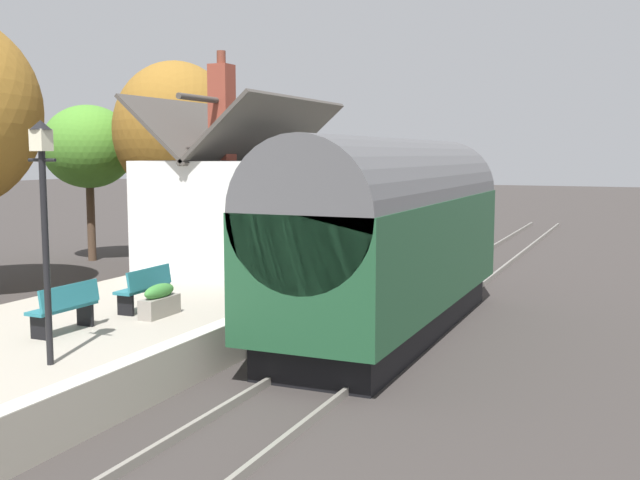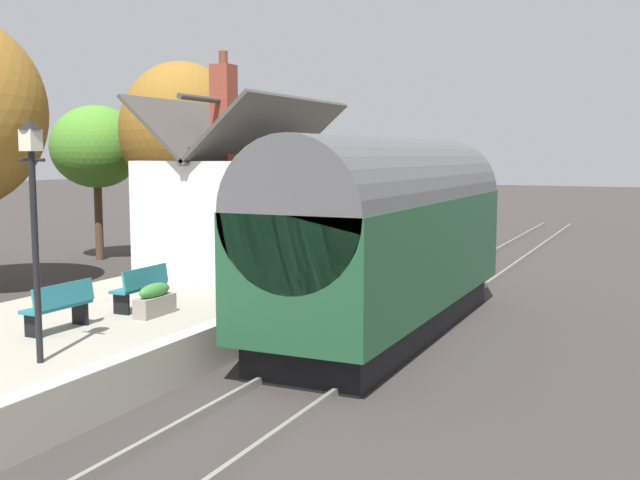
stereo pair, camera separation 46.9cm
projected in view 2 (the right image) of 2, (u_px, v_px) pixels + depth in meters
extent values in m
plane|color=#383330|center=(378.00, 314.00, 18.80)|extent=(160.00, 160.00, 0.00)
cube|color=#A39B8C|center=(250.00, 287.00, 20.30)|extent=(32.00, 5.40, 0.81)
cube|color=beige|center=(335.00, 278.00, 19.20)|extent=(32.00, 0.36, 0.02)
cube|color=gray|center=(441.00, 317.00, 18.12)|extent=(52.00, 0.08, 0.14)
cube|color=gray|center=(385.00, 312.00, 18.72)|extent=(52.00, 0.08, 0.14)
cube|color=black|center=(388.00, 317.00, 16.76)|extent=(9.04, 2.29, 0.70)
cube|color=#1E4C2D|center=(389.00, 251.00, 16.58)|extent=(9.82, 2.70, 2.30)
cylinder|color=#515154|center=(389.00, 199.00, 16.45)|extent=(9.82, 2.65, 2.65)
cube|color=black|center=(332.00, 235.00, 17.12)|extent=(8.35, 0.03, 0.80)
cylinder|color=black|center=(427.00, 295.00, 19.41)|extent=(0.70, 2.16, 0.70)
cylinder|color=black|center=(335.00, 348.00, 14.10)|extent=(0.70, 2.16, 0.70)
cube|color=black|center=(449.00, 216.00, 20.98)|extent=(0.04, 2.16, 0.90)
cylinder|color=#F2EDCC|center=(448.00, 251.00, 21.11)|extent=(0.06, 0.24, 0.24)
cube|color=red|center=(448.00, 266.00, 21.20)|extent=(0.16, 2.56, 0.24)
cube|color=white|center=(244.00, 212.00, 21.68)|extent=(5.61, 3.67, 2.98)
cube|color=#47423D|center=(271.00, 132.00, 21.03)|extent=(6.11, 2.09, 1.85)
cube|color=#47423D|center=(216.00, 132.00, 21.80)|extent=(6.11, 2.09, 1.85)
cylinder|color=#47423D|center=(243.00, 103.00, 21.32)|extent=(6.11, 0.16, 0.16)
cube|color=brown|center=(224.00, 113.00, 20.46)|extent=(0.56, 0.56, 2.58)
cylinder|color=brown|center=(223.00, 58.00, 20.29)|extent=(0.24, 0.24, 0.36)
cube|color=teal|center=(305.00, 229.00, 21.15)|extent=(0.90, 0.06, 2.10)
cube|color=teal|center=(281.00, 210.00, 19.81)|extent=(0.80, 0.05, 1.10)
cube|color=teal|center=(325.00, 203.00, 22.33)|extent=(0.80, 0.05, 1.10)
cube|color=#26727F|center=(139.00, 288.00, 15.35)|extent=(1.41, 0.42, 0.06)
cube|color=#26727F|center=(146.00, 277.00, 15.25)|extent=(1.40, 0.12, 0.40)
cube|color=black|center=(121.00, 304.00, 14.87)|extent=(0.06, 0.36, 0.44)
cube|color=black|center=(156.00, 294.00, 15.89)|extent=(0.06, 0.36, 0.44)
cube|color=#26727F|center=(386.00, 225.00, 28.92)|extent=(1.42, 0.46, 0.06)
cube|color=#26727F|center=(391.00, 219.00, 28.83)|extent=(1.40, 0.17, 0.40)
cube|color=black|center=(382.00, 232.00, 28.43)|extent=(0.08, 0.36, 0.44)
cube|color=black|center=(390.00, 229.00, 29.46)|extent=(0.08, 0.36, 0.44)
cube|color=#26727F|center=(57.00, 306.00, 13.47)|extent=(1.41, 0.44, 0.06)
cube|color=#26727F|center=(64.00, 295.00, 13.36)|extent=(1.40, 0.14, 0.40)
cube|color=black|center=(33.00, 325.00, 13.00)|extent=(0.07, 0.36, 0.44)
cube|color=black|center=(80.00, 313.00, 13.99)|extent=(0.07, 0.36, 0.44)
cube|color=#26727F|center=(359.00, 231.00, 26.43)|extent=(1.41, 0.44, 0.06)
cube|color=#26727F|center=(364.00, 225.00, 26.33)|extent=(1.40, 0.14, 0.40)
cube|color=black|center=(353.00, 240.00, 25.96)|extent=(0.07, 0.36, 0.44)
cube|color=black|center=(365.00, 236.00, 26.96)|extent=(0.07, 0.36, 0.44)
cube|color=gray|center=(155.00, 306.00, 14.79)|extent=(0.99, 0.32, 0.38)
ellipsoid|color=#3D8438|center=(155.00, 290.00, 14.75)|extent=(0.89, 0.29, 0.29)
cylinder|color=gray|center=(377.00, 245.00, 24.74)|extent=(0.51, 0.51, 0.38)
ellipsoid|color=olive|center=(377.00, 232.00, 24.70)|extent=(0.62, 0.62, 0.50)
cylinder|color=#9E5138|center=(384.00, 235.00, 27.85)|extent=(0.49, 0.49, 0.38)
ellipsoid|color=#2D7233|center=(384.00, 223.00, 27.80)|extent=(0.70, 0.70, 0.77)
cone|color=#E15F44|center=(384.00, 216.00, 27.77)|extent=(0.12, 0.12, 0.28)
cylinder|color=black|center=(36.00, 258.00, 11.28)|extent=(0.10, 0.10, 3.23)
cylinder|color=black|center=(32.00, 160.00, 11.11)|extent=(0.05, 0.50, 0.05)
cube|color=beige|center=(31.00, 140.00, 11.08)|extent=(0.24, 0.24, 0.32)
cone|color=black|center=(30.00, 125.00, 11.06)|extent=(0.32, 0.32, 0.14)
cylinder|color=black|center=(333.00, 251.00, 20.31)|extent=(0.06, 0.06, 1.10)
cylinder|color=black|center=(342.00, 249.00, 20.85)|extent=(0.06, 0.06, 1.10)
cube|color=maroon|center=(338.00, 222.00, 20.50)|extent=(0.90, 0.06, 0.44)
cube|color=black|center=(338.00, 222.00, 20.50)|extent=(0.96, 0.03, 0.50)
cylinder|color=#4C3828|center=(184.00, 223.00, 26.45)|extent=(0.43, 0.43, 3.09)
ellipsoid|color=olive|center=(182.00, 131.00, 26.08)|extent=(4.37, 4.27, 4.77)
cylinder|color=#4C3828|center=(99.00, 218.00, 28.21)|extent=(0.30, 0.30, 3.17)
ellipsoid|color=#4C8C2D|center=(96.00, 147.00, 27.91)|extent=(3.35, 3.38, 3.05)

